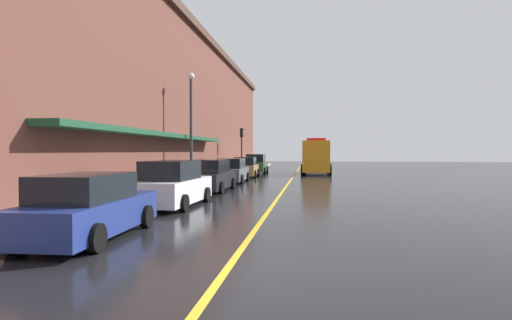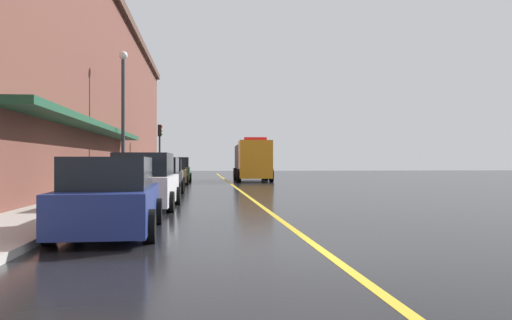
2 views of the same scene
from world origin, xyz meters
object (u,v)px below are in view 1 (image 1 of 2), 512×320
(parked_car_3, at_px, (232,171))
(traffic_light_near, at_px, (242,141))
(parked_car_0, at_px, (89,208))
(parked_car_1, at_px, (173,185))
(parked_car_2, at_px, (211,176))
(parking_meter_0, at_px, (200,169))
(street_lamp_left, at_px, (191,116))
(utility_truck, at_px, (317,157))
(parking_meter_1, at_px, (195,170))
(parked_car_5, at_px, (256,164))
(parking_meter_2, at_px, (188,171))
(parked_car_4, at_px, (245,168))

(parked_car_3, height_order, traffic_light_near, traffic_light_near)
(parked_car_0, relative_size, parked_car_1, 1.02)
(parked_car_2, bearing_deg, parked_car_0, -179.63)
(parking_meter_0, xyz_separation_m, street_lamp_left, (-0.60, 0.14, 3.34))
(utility_truck, distance_m, parking_meter_1, 18.09)
(parked_car_1, height_order, parking_meter_1, parked_car_1)
(parked_car_1, relative_size, traffic_light_near, 1.10)
(parked_car_2, xyz_separation_m, parked_car_5, (0.06, 18.35, 0.07))
(parked_car_0, height_order, utility_truck, utility_truck)
(parked_car_2, bearing_deg, parking_meter_0, 26.06)
(parked_car_0, relative_size, street_lamp_left, 0.69)
(parked_car_3, xyz_separation_m, parking_meter_2, (-1.37, -5.78, 0.27))
(parked_car_0, height_order, parked_car_5, parked_car_5)
(parked_car_3, relative_size, parking_meter_1, 3.64)
(parked_car_2, bearing_deg, parked_car_4, 0.87)
(parked_car_2, bearing_deg, utility_truck, -17.23)
(parked_car_4, distance_m, parking_meter_2, 11.84)
(parked_car_3, distance_m, parked_car_4, 5.97)
(parked_car_2, height_order, parked_car_5, parked_car_5)
(parking_meter_0, height_order, parking_meter_2, same)
(utility_truck, xyz_separation_m, parking_meter_1, (-7.39, -16.51, -0.54))
(parked_car_1, relative_size, parked_car_2, 0.97)
(utility_truck, distance_m, traffic_light_near, 7.49)
(parked_car_2, relative_size, parked_car_5, 1.11)
(parked_car_0, distance_m, traffic_light_near, 30.67)
(parking_meter_1, bearing_deg, parking_meter_2, -90.00)
(parked_car_0, bearing_deg, parking_meter_0, 3.22)
(parked_car_1, bearing_deg, parking_meter_1, 11.60)
(parked_car_4, xyz_separation_m, parking_meter_0, (-1.38, -9.31, 0.27))
(parking_meter_0, relative_size, parking_meter_1, 1.00)
(parked_car_4, xyz_separation_m, utility_truck, (6.01, 6.16, 0.81))
(parked_car_3, bearing_deg, parking_meter_2, 165.48)
(parked_car_3, xyz_separation_m, utility_truck, (6.02, 12.13, 0.81))
(utility_truck, distance_m, parking_meter_0, 17.15)
(parking_meter_2, height_order, street_lamp_left, street_lamp_left)
(parking_meter_1, distance_m, street_lamp_left, 3.59)
(parked_car_2, xyz_separation_m, utility_truck, (5.96, 18.47, 0.80))
(parked_car_5, distance_m, street_lamp_left, 15.75)
(parking_meter_2, height_order, traffic_light_near, traffic_light_near)
(parked_car_5, xyz_separation_m, parking_meter_0, (-1.49, -15.35, 0.18))
(parked_car_3, bearing_deg, parked_car_2, 179.33)
(parked_car_0, bearing_deg, parking_meter_1, 3.59)
(parked_car_3, height_order, parked_car_4, parked_car_4)
(parked_car_4, xyz_separation_m, parked_car_5, (0.10, 6.04, 0.08))
(parking_meter_0, bearing_deg, street_lamp_left, 166.62)
(parking_meter_1, bearing_deg, parked_car_0, -84.53)
(parking_meter_2, bearing_deg, parked_car_1, -77.96)
(parking_meter_1, relative_size, traffic_light_near, 0.31)
(parked_car_0, height_order, parked_car_1, parked_car_1)
(parking_meter_2, relative_size, street_lamp_left, 0.19)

